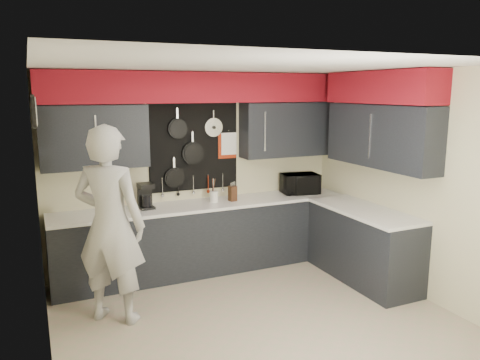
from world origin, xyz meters
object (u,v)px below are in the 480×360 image
knife_block (233,193)px  utensil_crock (214,197)px  microwave (300,184)px  person (110,225)px  coffee_maker (146,195)px

knife_block → utensil_crock: size_ratio=1.42×
knife_block → microwave: bearing=-6.3°
microwave → utensil_crock: size_ratio=3.58×
microwave → knife_block: bearing=-168.2°
knife_block → person: (-1.73, -0.86, 0.00)m
knife_block → coffee_maker: (-1.14, 0.09, 0.06)m
utensil_crock → coffee_maker: 0.90m
coffee_maker → person: bearing=-125.6°
knife_block → utensil_crock: (-0.25, 0.05, -0.03)m
coffee_maker → person: (-0.59, -0.95, -0.06)m
microwave → utensil_crock: 1.31m
microwave → coffee_maker: coffee_maker is taller
knife_block → coffee_maker: bearing=167.6°
microwave → person: (-2.79, -0.89, -0.04)m
coffee_maker → microwave: bearing=-5.4°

